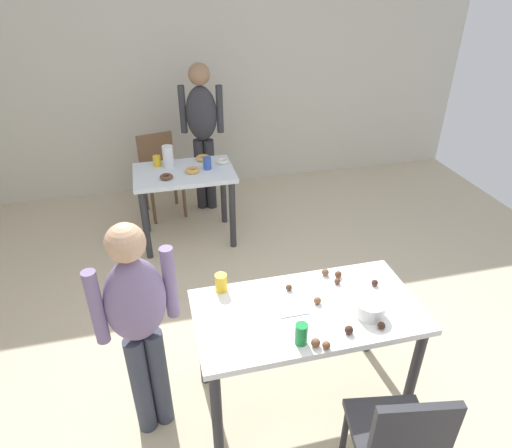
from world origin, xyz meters
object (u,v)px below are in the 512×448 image
Objects in this scene: dining_table_far at (185,184)px; dining_table_near at (307,323)px; chair_near_table at (398,439)px; chair_far_table at (160,170)px; mixing_bowl at (370,308)px; soda_can at (301,334)px; pitcher_far at (168,157)px; person_adult_far at (202,126)px; person_girl_near at (139,319)px.

dining_table_near is at bearing -76.85° from dining_table_far.
chair_far_table is at bearing 104.88° from chair_near_table.
chair_far_table is 3.07m from mixing_bowl.
chair_near_table reaches higher than mixing_bowl.
dining_table_near and dining_table_far have the same top height.
mixing_bowl is at bearing -21.30° from dining_table_near.
soda_can is 0.58× the size of pitcher_far.
soda_can is (0.37, -2.33, 0.20)m from dining_table_far.
mixing_bowl is at bearing 13.97° from soda_can.
person_adult_far reaches higher than dining_table_near.
person_adult_far is at bearing 91.75° from soda_can.
chair_near_table reaches higher than dining_table_near.
person_girl_near reaches higher than dining_table_far.
soda_can is at bearing -78.73° from pitcher_far.
pitcher_far is at bearing -129.08° from person_adult_far.
person_girl_near reaches higher than chair_far_table.
dining_table_far is 2.37m from mixing_bowl.
chair_far_table is at bearing 100.86° from soda_can.
chair_near_table is 3.49m from person_adult_far.
dining_table_far is at bearing -72.53° from chair_far_table.
person_girl_near reaches higher than soda_can.
chair_near_table is at bearing -82.74° from person_adult_far.
pitcher_far reaches higher than dining_table_far.
dining_table_near is 0.82× the size of person_adult_far.
person_adult_far reaches higher than mixing_bowl.
person_girl_near reaches higher than pitcher_far.
mixing_bowl is 0.80× the size of pitcher_far.
dining_table_far is at bearing 77.91° from person_girl_near.
pitcher_far is (-0.84, 2.94, 0.36)m from chair_near_table.
chair_near_table is at bearing -99.54° from mixing_bowl.
dining_table_near is at bearing 158.70° from mixing_bowl.
mixing_bowl is (0.32, -0.13, 0.15)m from dining_table_near.
mixing_bowl reaches higher than dining_table_near.
person_adult_far reaches higher than dining_table_far.
chair_far_table is 5.20× the size of mixing_bowl.
chair_far_table is 7.13× the size of soda_can.
person_adult_far is 0.64m from pitcher_far.
pitcher_far is (0.32, 2.20, 0.01)m from person_girl_near.
soda_can reaches higher than chair_far_table.
person_girl_near is at bearing 161.61° from soda_can.
chair_near_table is 3.59m from chair_far_table.
mixing_bowl is 2.53m from pitcher_far.
person_adult_far is at bearing 97.26° from chair_near_table.
person_girl_near is (-0.23, -2.72, 0.35)m from chair_far_table.
chair_near_table is 3.08m from pitcher_far.
dining_table_far is 2.37m from soda_can.
person_girl_near is at bearing -104.94° from person_adult_far.
pitcher_far is at bearing 111.69° from mixing_bowl.
dining_table_near is 1.50× the size of chair_far_table.
person_adult_far reaches higher than person_girl_near.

